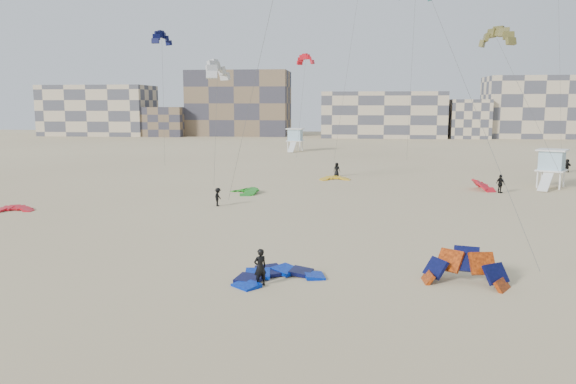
# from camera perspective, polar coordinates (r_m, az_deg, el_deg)

# --- Properties ---
(ground) EXTENTS (320.00, 320.00, 0.00)m
(ground) POSITION_cam_1_polar(r_m,az_deg,el_deg) (25.52, -0.14, -11.13)
(ground) COLOR #CCB989
(ground) RESTS_ON ground
(kite_ground_blue) EXTENTS (6.01, 6.08, 1.19)m
(kite_ground_blue) POSITION_cam_1_polar(r_m,az_deg,el_deg) (28.68, -1.08, -8.85)
(kite_ground_blue) COLOR #003AC2
(kite_ground_blue) RESTS_ON ground
(kite_ground_orange) EXTENTS (5.04, 4.94, 4.13)m
(kite_ground_orange) POSITION_cam_1_polar(r_m,az_deg,el_deg) (29.25, 17.48, -8.91)
(kite_ground_orange) COLOR #E54C0D
(kite_ground_orange) RESTS_ON ground
(kite_ground_red) EXTENTS (3.83, 3.95, 1.23)m
(kite_ground_red) POSITION_cam_1_polar(r_m,az_deg,el_deg) (51.70, -26.16, -1.76)
(kite_ground_red) COLOR red
(kite_ground_red) RESTS_ON ground
(kite_ground_green) EXTENTS (5.21, 5.11, 1.80)m
(kite_ground_green) POSITION_cam_1_polar(r_m,az_deg,el_deg) (55.98, -4.50, -0.12)
(kite_ground_green) COLOR #158A19
(kite_ground_green) RESTS_ON ground
(kite_ground_red_far) EXTENTS (3.67, 3.49, 3.13)m
(kite_ground_red_far) POSITION_cam_1_polar(r_m,az_deg,el_deg) (61.47, 19.24, 0.22)
(kite_ground_red_far) COLOR red
(kite_ground_red_far) RESTS_ON ground
(kite_ground_yellow) EXTENTS (3.85, 4.00, 1.11)m
(kite_ground_yellow) POSITION_cam_1_polar(r_m,az_deg,el_deg) (66.00, 4.77, 1.25)
(kite_ground_yellow) COLOR #F9AE1C
(kite_ground_yellow) RESTS_ON ground
(kitesurfer_main) EXTENTS (0.80, 0.76, 1.85)m
(kitesurfer_main) POSITION_cam_1_polar(r_m,az_deg,el_deg) (27.48, -2.85, -7.64)
(kitesurfer_main) COLOR black
(kitesurfer_main) RESTS_ON ground
(kitesurfer_c) EXTENTS (0.69, 1.09, 1.60)m
(kitesurfer_c) POSITION_cam_1_polar(r_m,az_deg,el_deg) (48.97, -7.13, -0.51)
(kitesurfer_c) COLOR black
(kitesurfer_c) RESTS_ON ground
(kitesurfer_d) EXTENTS (0.93, 1.18, 1.87)m
(kitesurfer_d) POSITION_cam_1_polar(r_m,az_deg,el_deg) (59.62, 20.77, 0.79)
(kitesurfer_d) COLOR black
(kitesurfer_d) RESTS_ON ground
(kitesurfer_e) EXTENTS (0.96, 0.80, 1.69)m
(kitesurfer_e) POSITION_cam_1_polar(r_m,az_deg,el_deg) (69.06, 4.97, 2.30)
(kitesurfer_e) COLOR black
(kitesurfer_e) RESTS_ON ground
(kitesurfer_f) EXTENTS (1.07, 1.67, 1.73)m
(kitesurfer_f) POSITION_cam_1_polar(r_m,az_deg,el_deg) (81.62, 26.49, 2.42)
(kitesurfer_f) COLOR black
(kitesurfer_f) RESTS_ON ground
(kite_fly_grey) EXTENTS (4.26, 4.90, 12.29)m
(kite_fly_grey) POSITION_cam_1_polar(r_m,az_deg,el_deg) (56.70, -7.18, 12.02)
(kite_fly_grey) COLOR silver
(kite_fly_grey) RESTS_ON ground
(kite_fly_olive) EXTENTS (8.18, 8.79, 15.66)m
(kite_fly_olive) POSITION_cam_1_polar(r_m,az_deg,el_deg) (62.84, 20.46, 14.39)
(kite_fly_olive) COLOR brown
(kite_fly_olive) RESTS_ON ground
(kite_fly_navy) EXTENTS (3.85, 3.92, 16.88)m
(kite_fly_navy) POSITION_cam_1_polar(r_m,az_deg,el_deg) (74.97, -12.70, 14.90)
(kite_fly_navy) COLOR #0A0C3E
(kite_fly_navy) RESTS_ON ground
(kite_fly_red) EXTENTS (4.32, 9.56, 15.69)m
(kite_fly_red) POSITION_cam_1_polar(r_m,az_deg,el_deg) (90.10, 1.80, 13.22)
(kite_fly_red) COLOR red
(kite_fly_red) RESTS_ON ground
(lifeguard_tower_near) EXTENTS (3.90, 6.11, 4.07)m
(lifeguard_tower_near) POSITION_cam_1_polar(r_m,az_deg,el_deg) (65.52, 25.19, 2.16)
(lifeguard_tower_near) COLOR white
(lifeguard_tower_near) RESTS_ON ground
(lifeguard_tower_far) EXTENTS (3.34, 6.02, 4.29)m
(lifeguard_tower_far) POSITION_cam_1_polar(r_m,az_deg,el_deg) (106.21, 0.73, 5.32)
(lifeguard_tower_far) COLOR white
(lifeguard_tower_far) RESTS_ON ground
(condo_west_a) EXTENTS (30.00, 15.00, 14.00)m
(condo_west_a) POSITION_cam_1_polar(r_m,az_deg,el_deg) (170.22, -18.68, 7.84)
(condo_west_a) COLOR #BFAC8C
(condo_west_a) RESTS_ON ground
(condo_west_b) EXTENTS (28.00, 14.00, 18.00)m
(condo_west_b) POSITION_cam_1_polar(r_m,az_deg,el_deg) (161.20, -4.98, 8.95)
(condo_west_b) COLOR brown
(condo_west_b) RESTS_ON ground
(condo_mid) EXTENTS (32.00, 16.00, 12.00)m
(condo_mid) POSITION_cam_1_polar(r_m,az_deg,el_deg) (153.99, 9.59, 7.75)
(condo_mid) COLOR #BFAC8C
(condo_mid) RESTS_ON ground
(condo_east) EXTENTS (26.00, 14.00, 16.00)m
(condo_east) POSITION_cam_1_polar(r_m,az_deg,el_deg) (162.76, 23.92, 7.88)
(condo_east) COLOR #BFAC8C
(condo_east) RESTS_ON ground
(condo_fill_left) EXTENTS (12.00, 10.00, 8.00)m
(condo_fill_left) POSITION_cam_1_polar(r_m,az_deg,el_deg) (160.83, -12.44, 7.00)
(condo_fill_left) COLOR brown
(condo_fill_left) RESTS_ON ground
(condo_fill_right) EXTENTS (10.00, 10.00, 10.00)m
(condo_fill_right) POSITION_cam_1_polar(r_m,az_deg,el_deg) (154.60, 17.85, 7.08)
(condo_fill_right) COLOR #BFAC8C
(condo_fill_right) RESTS_ON ground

